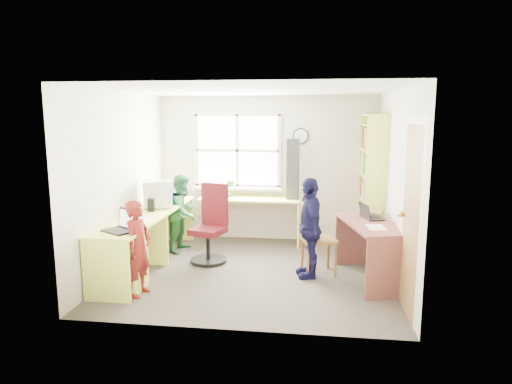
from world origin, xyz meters
TOP-DOWN VIEW (x-y plane):
  - room at (0.01, 0.10)m, footprint 3.64×3.44m
  - l_desk at (-1.31, -0.28)m, footprint 2.38×2.95m
  - right_desk at (1.52, -0.10)m, footprint 0.88×1.41m
  - bookshelf at (1.65, 1.19)m, footprint 0.30×1.02m
  - swivel_chair at (-0.67, 0.39)m, footprint 0.65×0.65m
  - wooden_chair at (0.79, 0.04)m, footprint 0.51×0.51m
  - crt_monitor at (-1.47, 0.49)m, footprint 0.49×0.46m
  - laptop_left at (-1.43, -0.89)m, footprint 0.46×0.44m
  - laptop_right at (1.51, 0.11)m, footprint 0.33×0.37m
  - speaker_a at (-1.48, 0.20)m, footprint 0.10×0.10m
  - speaker_b at (-1.44, 0.82)m, footprint 0.12×0.12m
  - cd_tower at (0.44, 1.43)m, footprint 0.20×0.18m
  - game_box at (1.57, 0.36)m, footprint 0.36×0.36m
  - paper_a at (-1.41, -0.33)m, footprint 0.24×0.33m
  - paper_b at (1.54, -0.35)m, footprint 0.23×0.31m
  - potted_plant at (-0.60, 1.49)m, footprint 0.17×0.15m
  - person_red at (-1.22, -0.96)m, footprint 0.34×0.45m
  - person_green at (-1.22, 0.86)m, footprint 0.55×0.65m
  - person_navy at (0.74, -0.07)m, footprint 0.47×0.82m

SIDE VIEW (x-z plane):
  - l_desk at x=-1.31m, z-range 0.08..0.83m
  - swivel_chair at x=-0.67m, z-range -0.08..1.04m
  - wooden_chair at x=0.79m, z-range 0.04..1.02m
  - right_desk at x=1.52m, z-range 0.17..0.92m
  - person_red at x=-1.22m, z-range 0.00..1.13m
  - person_green at x=-1.22m, z-range 0.00..1.19m
  - person_navy at x=0.74m, z-range 0.00..1.31m
  - paper_a at x=-1.41m, z-range 0.75..0.75m
  - paper_b at x=1.54m, z-range 0.75..0.76m
  - game_box at x=1.57m, z-range 0.75..0.81m
  - laptop_right at x=1.51m, z-range 0.70..0.90m
  - laptop_left at x=-1.43m, z-range 0.68..0.93m
  - speaker_a at x=-1.48m, z-range 0.75..0.93m
  - speaker_b at x=-1.44m, z-range 0.75..0.94m
  - potted_plant at x=-0.60m, z-range 0.75..1.03m
  - crt_monitor at x=-1.47m, z-range 0.75..1.15m
  - bookshelf at x=1.65m, z-range -0.05..2.05m
  - room at x=0.01m, z-range 0.00..2.44m
  - cd_tower at x=0.44m, z-range 0.75..1.72m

